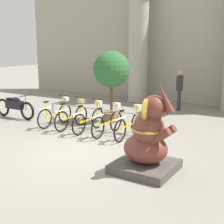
# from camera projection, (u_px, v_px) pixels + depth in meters

# --- Properties ---
(ground_plane) EXTENTS (60.00, 60.00, 0.00)m
(ground_plane) POSITION_uv_depth(u_px,v_px,m) (82.00, 152.00, 8.22)
(ground_plane) COLOR gray
(building_facade) EXTENTS (20.00, 0.20, 6.00)m
(building_facade) POSITION_uv_depth(u_px,v_px,m) (191.00, 41.00, 14.74)
(building_facade) COLOR #A39E8E
(building_facade) RESTS_ON ground_plane
(column_left) EXTENTS (1.20, 1.20, 5.16)m
(column_left) POSITION_uv_depth(u_px,v_px,m) (138.00, 49.00, 15.17)
(column_left) COLOR #ADA899
(column_left) RESTS_ON ground_plane
(bike_rack) EXTENTS (3.51, 0.05, 0.77)m
(bike_rack) POSITION_uv_depth(u_px,v_px,m) (92.00, 113.00, 10.26)
(bike_rack) COLOR gray
(bike_rack) RESTS_ON ground_plane
(bicycle_0) EXTENTS (0.48, 1.73, 1.02)m
(bicycle_0) POSITION_uv_depth(u_px,v_px,m) (56.00, 114.00, 10.94)
(bicycle_0) COLOR black
(bicycle_0) RESTS_ON ground_plane
(bicycle_1) EXTENTS (0.48, 1.73, 1.02)m
(bicycle_1) POSITION_uv_depth(u_px,v_px,m) (72.00, 116.00, 10.57)
(bicycle_1) COLOR black
(bicycle_1) RESTS_ON ground_plane
(bicycle_2) EXTENTS (0.48, 1.73, 1.02)m
(bicycle_2) POSITION_uv_depth(u_px,v_px,m) (89.00, 119.00, 10.18)
(bicycle_2) COLOR black
(bicycle_2) RESTS_ON ground_plane
(bicycle_3) EXTENTS (0.48, 1.73, 1.02)m
(bicycle_3) POSITION_uv_depth(u_px,v_px,m) (108.00, 122.00, 9.80)
(bicycle_3) COLOR black
(bicycle_3) RESTS_ON ground_plane
(bicycle_4) EXTENTS (0.48, 1.73, 1.02)m
(bicycle_4) POSITION_uv_depth(u_px,v_px,m) (129.00, 125.00, 9.48)
(bicycle_4) COLOR black
(bicycle_4) RESTS_ON ground_plane
(elephant_statue) EXTENTS (1.30, 1.30, 2.03)m
(elephant_statue) POSITION_uv_depth(u_px,v_px,m) (148.00, 142.00, 6.87)
(elephant_statue) COLOR #4C4742
(elephant_statue) RESTS_ON ground_plane
(motorcycle) EXTENTS (2.07, 0.55, 0.95)m
(motorcycle) POSITION_uv_depth(u_px,v_px,m) (15.00, 106.00, 12.08)
(motorcycle) COLOR black
(motorcycle) RESTS_ON ground_plane
(person_pedestrian) EXTENTS (0.23, 0.47, 1.76)m
(person_pedestrian) POSITION_uv_depth(u_px,v_px,m) (180.00, 86.00, 13.42)
(person_pedestrian) COLOR #383342
(person_pedestrian) RESTS_ON ground_plane
(potted_tree) EXTENTS (1.33, 1.33, 2.60)m
(potted_tree) POSITION_uv_depth(u_px,v_px,m) (111.00, 71.00, 11.30)
(potted_tree) COLOR brown
(potted_tree) RESTS_ON ground_plane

